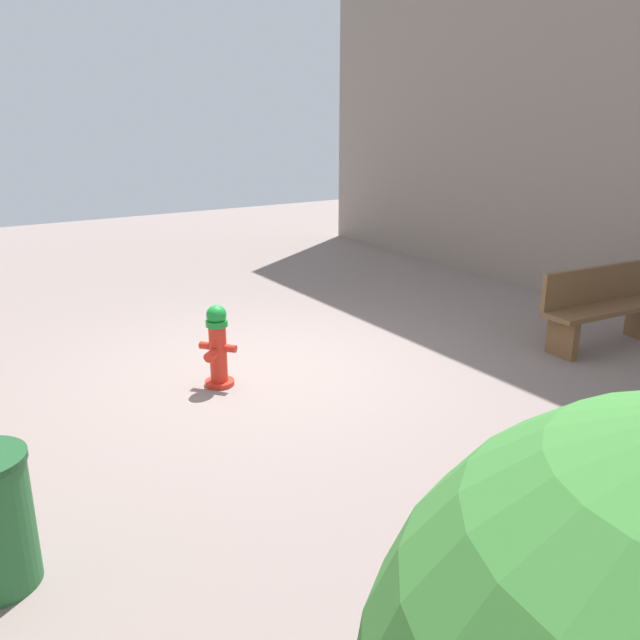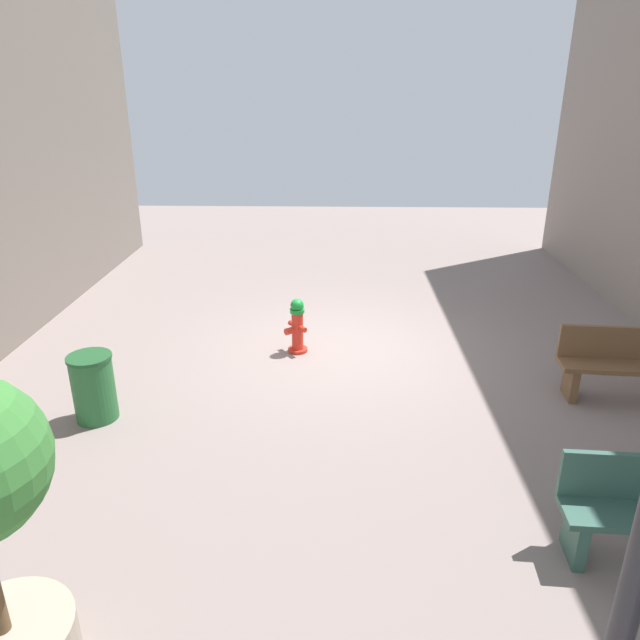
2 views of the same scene
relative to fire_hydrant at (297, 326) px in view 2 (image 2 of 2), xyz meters
The scene contains 4 objects.
ground_plane 0.83m from the fire_hydrant, 169.58° to the right, with size 23.40×23.40×0.00m, color gray.
fire_hydrant is the anchor object (origin of this frame).
bench_near 4.56m from the fire_hydrant, 163.07° to the left, with size 1.74×0.57×0.95m.
trash_bin 3.11m from the fire_hydrant, 40.97° to the left, with size 0.53×0.53×0.85m.
Camera 2 is at (0.11, 8.41, 3.82)m, focal length 33.01 mm.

